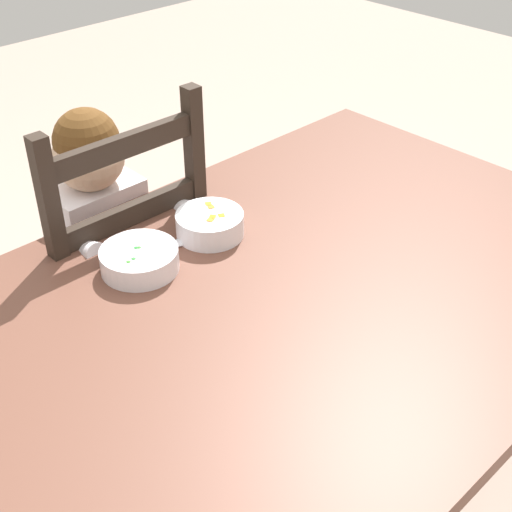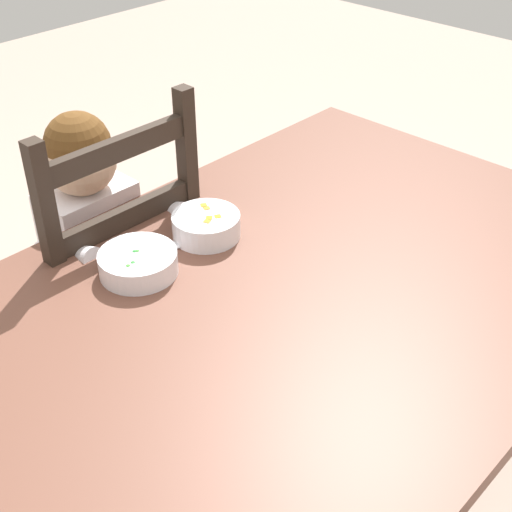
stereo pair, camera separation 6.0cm
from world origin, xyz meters
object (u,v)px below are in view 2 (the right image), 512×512
(dining_chair, at_px, (106,293))
(spoon, at_px, (185,240))
(bowl_of_carrots, at_px, (206,225))
(child_figure, at_px, (99,241))
(dining_table, at_px, (303,312))
(bowl_of_peas, at_px, (138,262))

(dining_chair, bearing_deg, spoon, -80.52)
(bowl_of_carrots, bearing_deg, child_figure, 108.27)
(dining_table, relative_size, dining_chair, 1.44)
(dining_chair, xyz_separation_m, spoon, (0.05, -0.28, 0.27))
(dining_table, distance_m, bowl_of_carrots, 0.29)
(dining_table, height_order, spoon, spoon)
(dining_chair, height_order, bowl_of_peas, dining_chair)
(bowl_of_peas, bearing_deg, bowl_of_carrots, 0.01)
(spoon, bearing_deg, bowl_of_carrots, -17.08)
(child_figure, distance_m, bowl_of_carrots, 0.33)
(dining_table, distance_m, child_figure, 0.57)
(dining_table, relative_size, spoon, 10.77)
(dining_chair, distance_m, spoon, 0.39)
(child_figure, bearing_deg, dining_chair, 101.19)
(dining_table, bearing_deg, bowl_of_peas, 129.74)
(dining_table, xyz_separation_m, bowl_of_peas, (-0.22, 0.26, 0.12))
(child_figure, bearing_deg, bowl_of_carrots, -71.73)
(dining_table, relative_size, bowl_of_carrots, 9.71)
(dining_table, height_order, bowl_of_carrots, bowl_of_carrots)
(bowl_of_carrots, bearing_deg, spoon, 162.92)
(dining_table, height_order, bowl_of_peas, bowl_of_peas)
(spoon, bearing_deg, bowl_of_peas, -173.80)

